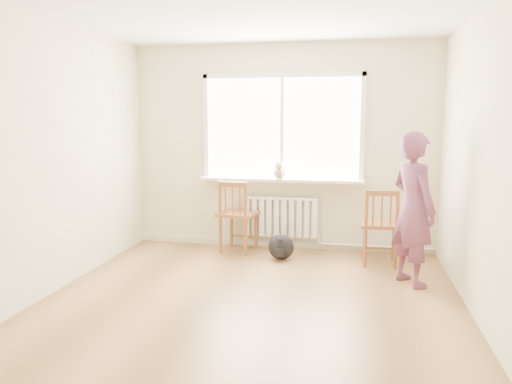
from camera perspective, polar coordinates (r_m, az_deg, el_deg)
The scene contains 13 objects.
floor at distance 4.73m, azimuth -1.03°, elevation -13.13°, with size 4.50×4.50×0.00m, color #A57043.
ceiling at distance 4.49m, azimuth -1.13°, elevation 20.80°, with size 4.50×4.50×0.00m, color white.
back_wall at distance 6.62m, azimuth 3.03°, elevation 5.12°, with size 4.00×0.01×2.70m, color beige.
window at distance 6.59m, azimuth 3.02°, elevation 7.82°, with size 2.12×0.05×1.42m.
windowsill at distance 6.55m, azimuth 2.87°, elevation 1.39°, with size 2.15×0.22×0.04m, color white.
radiator at distance 6.65m, azimuth 2.86°, elevation -2.79°, with size 1.00×0.12×0.55m.
heating_pipe at distance 6.70m, azimuth 13.57°, elevation -6.08°, with size 0.04×0.04×1.40m, color silver.
baseboard at distance 6.81m, azimuth 2.92°, elevation -5.96°, with size 4.00×0.03×0.08m, color beige.
chair_left at distance 6.47m, azimuth -2.23°, elevation -2.77°, with size 0.54×0.52×0.94m.
chair_right at distance 6.06m, azimuth 14.05°, elevation -3.91°, with size 0.45×0.43×0.92m.
person at distance 5.42m, azimuth 17.53°, elevation -1.87°, with size 0.59×0.38×1.61m, color #C0404A.
cat at distance 6.45m, azimuth 2.72°, elevation 2.38°, with size 0.18×0.38×0.25m.
backpack at distance 6.20m, azimuth 2.88°, elevation -6.30°, with size 0.32×0.24×0.32m, color black.
Camera 1 is at (0.92, -4.29, 1.75)m, focal length 35.00 mm.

